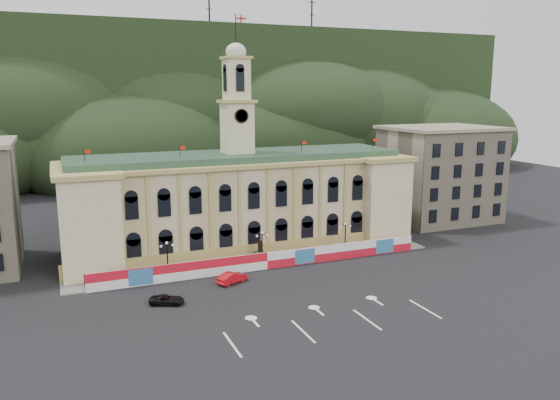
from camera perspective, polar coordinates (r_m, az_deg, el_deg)
name	(u,v)px	position (r m, az deg, el deg)	size (l,w,h in m)	color
ground	(312,306)	(67.07, 3.38, -10.99)	(260.00, 260.00, 0.00)	black
lane_markings	(332,322)	(62.98, 5.41, -12.56)	(26.00, 10.00, 0.02)	white
hill_ridge	(144,110)	(179.86, -13.98, 9.14)	(230.00, 80.00, 64.00)	black
city_hall	(239,200)	(89.44, -4.31, -0.03)	(56.20, 17.60, 37.10)	#C9B791
side_building_right	(440,173)	(112.74, 16.36, 2.68)	(21.00, 17.00, 18.60)	tan
hoarding_fence	(267,261)	(79.65, -1.34, -6.35)	(50.00, 0.44, 2.50)	red
pavement	(260,263)	(82.37, -2.05, -6.60)	(56.00, 5.50, 0.16)	slate
statue	(260,255)	(82.26, -2.12, -5.82)	(1.40, 1.40, 3.72)	#595651
lamp_left	(167,256)	(77.22, -11.69, -5.75)	(1.96, 0.44, 5.15)	black
lamp_center	(262,245)	(80.82, -1.88, -4.73)	(1.96, 0.44, 5.15)	black
lamp_right	(345,236)	(86.57, 6.84, -3.71)	(1.96, 0.44, 5.15)	black
red_sedan	(232,278)	(74.48, -5.03, -8.08)	(4.72, 3.25, 1.48)	red
black_suv	(167,300)	(68.59, -11.75, -10.17)	(4.62, 3.44, 1.17)	black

